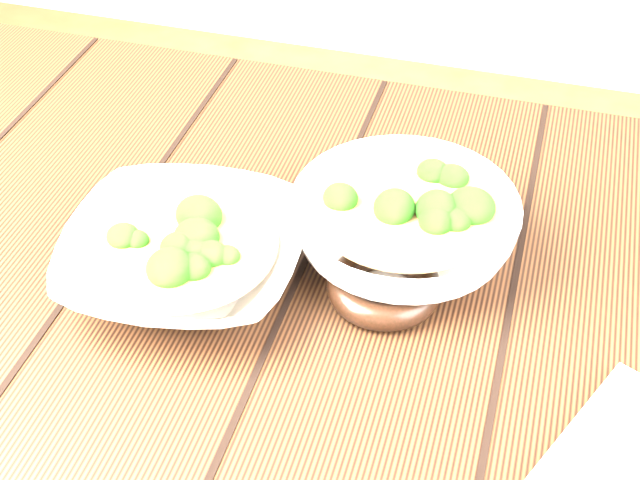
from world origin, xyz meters
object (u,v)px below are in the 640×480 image
at_px(table, 312,383).
at_px(soup_bowl_back, 403,226).
at_px(trivet, 384,286).
at_px(soup_bowl_front, 183,256).

xyz_separation_m(table, soup_bowl_back, (0.07, 0.08, 0.16)).
bearing_deg(soup_bowl_back, trivet, -93.55).
bearing_deg(soup_bowl_front, trivet, 8.86).
distance_m(table, soup_bowl_back, 0.19).
relative_size(table, soup_bowl_back, 4.91).
height_order(table, trivet, trivet).
xyz_separation_m(soup_bowl_front, soup_bowl_back, (0.19, 0.09, 0.01)).
bearing_deg(soup_bowl_front, table, 2.31).
distance_m(soup_bowl_back, trivet, 0.07).
bearing_deg(soup_bowl_back, soup_bowl_front, -154.71).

